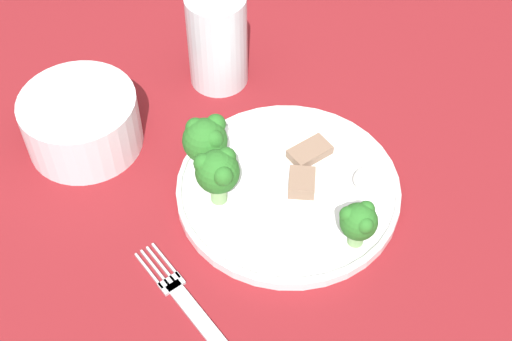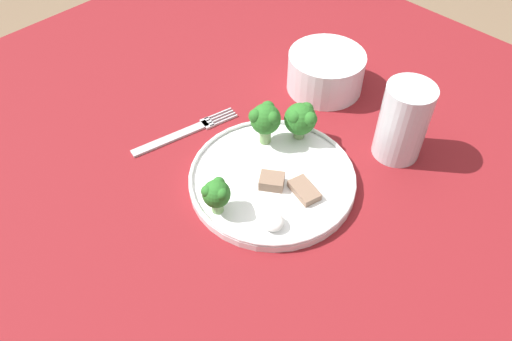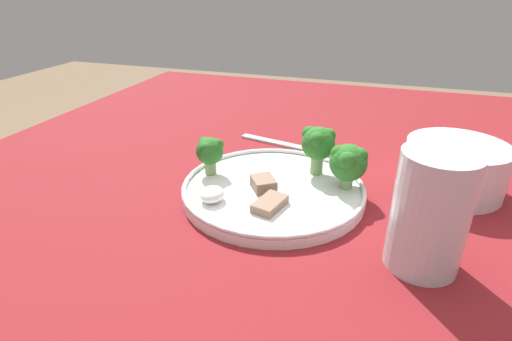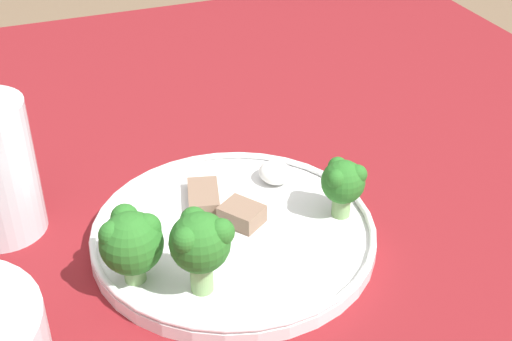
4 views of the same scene
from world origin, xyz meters
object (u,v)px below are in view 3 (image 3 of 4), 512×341
Objects in this scene: dinner_plate at (273,189)px; fork at (288,145)px; drinking_glass at (429,218)px; cream_bowl at (454,169)px.

fork is (-0.17, -0.02, -0.01)m from dinner_plate.
drinking_glass is at bearing 37.87° from fork.
dinner_plate is 1.33× the size of fork.
drinking_glass is at bearing -14.15° from cream_bowl.
dinner_plate is 1.85× the size of cream_bowl.
drinking_glass is (0.26, 0.20, 0.05)m from fork.
cream_bowl reaches higher than dinner_plate.
dinner_plate reaches higher than fork.
dinner_plate is at bearing 7.58° from fork.
cream_bowl reaches higher than fork.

